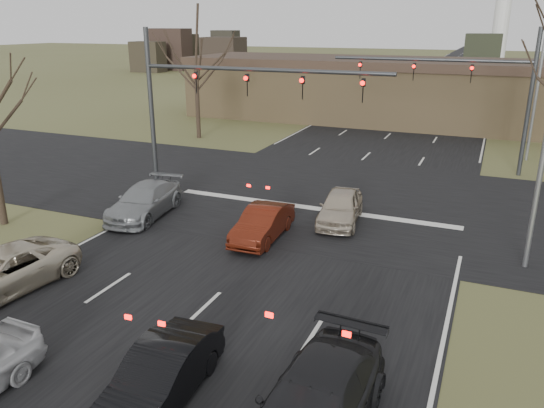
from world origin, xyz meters
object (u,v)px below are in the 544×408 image
(mast_arm_far, at_px, (477,83))
(car_silver_suv, at_px, (2,272))
(building, at_px, (430,92))
(car_red_ahead, at_px, (263,223))
(streetlight_right_far, at_px, (537,69))
(car_black_hatch, at_px, (161,375))
(car_grey_ahead, at_px, (145,201))
(car_silver_ahead, at_px, (340,207))
(car_charcoal_sedan, at_px, (314,408))
(mast_arm_near, at_px, (208,92))

(mast_arm_far, relative_size, car_silver_suv, 2.26)
(building, height_order, car_red_ahead, building)
(streetlight_right_far, bearing_deg, car_black_hatch, -106.27)
(car_grey_ahead, relative_size, car_silver_ahead, 1.17)
(building, height_order, car_silver_ahead, building)
(streetlight_right_far, bearing_deg, car_charcoal_sedan, -99.41)
(car_grey_ahead, bearing_deg, car_silver_ahead, 9.87)
(car_black_hatch, bearing_deg, building, 84.68)
(mast_arm_far, distance_m, car_grey_ahead, 19.22)
(building, height_order, car_grey_ahead, building)
(car_charcoal_sedan, relative_size, car_red_ahead, 1.31)
(car_charcoal_sedan, xyz_separation_m, car_grey_ahead, (-11.23, 9.87, -0.05))
(mast_arm_far, relative_size, car_silver_ahead, 2.72)
(building, relative_size, mast_arm_far, 3.81)
(mast_arm_near, relative_size, car_charcoal_sedan, 2.34)
(car_black_hatch, relative_size, car_grey_ahead, 0.83)
(streetlight_right_far, height_order, car_grey_ahead, streetlight_right_far)
(streetlight_right_far, relative_size, car_grey_ahead, 2.08)
(mast_arm_near, bearing_deg, car_silver_suv, -96.03)
(car_silver_suv, height_order, car_grey_ahead, car_grey_ahead)
(building, bearing_deg, car_grey_ahead, -106.43)
(mast_arm_far, bearing_deg, car_silver_ahead, -111.62)
(car_black_hatch, xyz_separation_m, car_charcoal_sedan, (3.55, 0.21, 0.09))
(mast_arm_far, xyz_separation_m, car_grey_ahead, (-12.67, -13.79, -4.32))
(car_silver_suv, bearing_deg, car_charcoal_sedan, -4.52)
(car_red_ahead, bearing_deg, streetlight_right_far, 59.62)
(mast_arm_near, relative_size, car_black_hatch, 3.03)
(car_black_hatch, height_order, car_grey_ahead, car_grey_ahead)
(building, height_order, car_black_hatch, building)
(car_red_ahead, bearing_deg, car_grey_ahead, 173.97)
(car_grey_ahead, xyz_separation_m, car_red_ahead, (5.91, -0.43, -0.04))
(car_grey_ahead, distance_m, car_red_ahead, 5.93)
(mast_arm_far, distance_m, car_charcoal_sedan, 24.08)
(car_grey_ahead, xyz_separation_m, car_silver_ahead, (8.23, 2.58, -0.00))
(car_silver_suv, relative_size, car_charcoal_sedan, 0.95)
(mast_arm_far, bearing_deg, car_charcoal_sedan, -93.50)
(mast_arm_far, distance_m, car_silver_ahead, 12.81)
(streetlight_right_far, distance_m, car_grey_ahead, 24.30)
(building, relative_size, car_grey_ahead, 8.83)
(car_charcoal_sedan, bearing_deg, mast_arm_far, 88.91)
(car_silver_suv, relative_size, car_red_ahead, 1.24)
(car_silver_suv, bearing_deg, car_grey_ahead, 96.97)
(car_red_ahead, bearing_deg, car_black_hatch, -81.52)
(car_grey_ahead, bearing_deg, streetlight_right_far, 40.83)
(car_red_ahead, bearing_deg, car_silver_suv, -130.88)
(building, bearing_deg, streetlight_right_far, -56.35)
(mast_arm_near, height_order, car_silver_suv, mast_arm_near)
(mast_arm_near, relative_size, streetlight_right_far, 1.21)
(mast_arm_far, xyz_separation_m, car_silver_ahead, (-4.44, -11.21, -4.32))
(streetlight_right_far, distance_m, car_silver_suv, 30.34)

